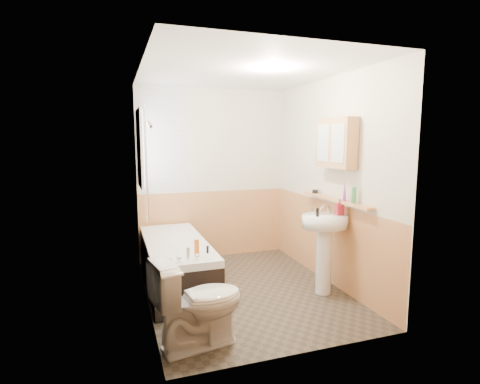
% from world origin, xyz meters
% --- Properties ---
extents(floor, '(2.80, 2.80, 0.00)m').
position_xyz_m(floor, '(0.00, 0.00, 0.00)').
color(floor, '#302922').
rests_on(floor, ground).
extents(ceiling, '(2.80, 2.80, 0.00)m').
position_xyz_m(ceiling, '(0.00, 0.00, 2.50)').
color(ceiling, white).
rests_on(ceiling, ground).
extents(wall_back, '(2.20, 0.02, 2.50)m').
position_xyz_m(wall_back, '(0.00, 1.41, 1.25)').
color(wall_back, beige).
rests_on(wall_back, ground).
extents(wall_front, '(2.20, 0.02, 2.50)m').
position_xyz_m(wall_front, '(0.00, -1.41, 1.25)').
color(wall_front, beige).
rests_on(wall_front, ground).
extents(wall_left, '(0.02, 2.80, 2.50)m').
position_xyz_m(wall_left, '(-1.11, 0.00, 1.25)').
color(wall_left, beige).
rests_on(wall_left, ground).
extents(wall_right, '(0.02, 2.80, 2.50)m').
position_xyz_m(wall_right, '(1.11, 0.00, 1.25)').
color(wall_right, beige).
rests_on(wall_right, ground).
extents(wainscot_right, '(0.01, 2.80, 1.00)m').
position_xyz_m(wainscot_right, '(1.09, 0.00, 0.50)').
color(wainscot_right, tan).
rests_on(wainscot_right, wall_right).
extents(wainscot_front, '(2.20, 0.01, 1.00)m').
position_xyz_m(wainscot_front, '(0.00, -1.39, 0.50)').
color(wainscot_front, tan).
rests_on(wainscot_front, wall_front).
extents(wainscot_back, '(2.20, 0.01, 1.00)m').
position_xyz_m(wainscot_back, '(0.00, 1.39, 0.50)').
color(wainscot_back, tan).
rests_on(wainscot_back, wall_back).
extents(tile_cladding_left, '(0.01, 2.80, 2.50)m').
position_xyz_m(tile_cladding_left, '(-1.09, 0.00, 1.25)').
color(tile_cladding_left, white).
rests_on(tile_cladding_left, wall_left).
extents(tile_return_back, '(0.75, 0.01, 1.50)m').
position_xyz_m(tile_return_back, '(-0.73, 1.39, 1.75)').
color(tile_return_back, white).
rests_on(tile_return_back, wall_back).
extents(window, '(0.03, 0.79, 0.99)m').
position_xyz_m(window, '(-1.06, 0.95, 1.65)').
color(window, white).
rests_on(window, wall_left).
extents(bathtub, '(0.70, 1.83, 0.70)m').
position_xyz_m(bathtub, '(-0.73, 0.42, 0.29)').
color(bathtub, black).
rests_on(bathtub, floor).
extents(shower_riser, '(0.11, 0.09, 1.32)m').
position_xyz_m(shower_riser, '(-1.04, 0.32, 1.59)').
color(shower_riser, silver).
rests_on(shower_riser, wall_left).
extents(toilet, '(0.85, 0.57, 0.77)m').
position_xyz_m(toilet, '(-0.76, -1.00, 0.39)').
color(toilet, white).
rests_on(toilet, floor).
extents(sink, '(0.54, 0.43, 1.03)m').
position_xyz_m(sink, '(0.84, -0.36, 0.66)').
color(sink, white).
rests_on(sink, floor).
extents(pine_shelf, '(0.10, 1.31, 0.03)m').
position_xyz_m(pine_shelf, '(1.04, -0.25, 1.06)').
color(pine_shelf, tan).
rests_on(pine_shelf, wall_right).
extents(medicine_cabinet, '(0.16, 0.63, 0.56)m').
position_xyz_m(medicine_cabinet, '(1.01, -0.27, 1.72)').
color(medicine_cabinet, tan).
rests_on(medicine_cabinet, wall_right).
extents(foam_can, '(0.06, 0.06, 0.18)m').
position_xyz_m(foam_can, '(1.04, -0.60, 1.17)').
color(foam_can, '#388447').
rests_on(foam_can, pine_shelf).
extents(green_bottle, '(0.06, 0.06, 0.22)m').
position_xyz_m(green_bottle, '(1.04, -0.43, 1.19)').
color(green_bottle, purple).
rests_on(green_bottle, pine_shelf).
extents(black_jar, '(0.08, 0.08, 0.05)m').
position_xyz_m(black_jar, '(1.04, 0.22, 1.10)').
color(black_jar, black).
rests_on(black_jar, pine_shelf).
extents(soap_bottle, '(0.11, 0.19, 0.08)m').
position_xyz_m(soap_bottle, '(0.99, -0.42, 0.96)').
color(soap_bottle, maroon).
rests_on(soap_bottle, sink).
extents(clear_bottle, '(0.04, 0.04, 0.10)m').
position_xyz_m(clear_bottle, '(0.71, -0.42, 0.97)').
color(clear_bottle, black).
rests_on(clear_bottle, sink).
extents(blue_gel, '(0.05, 0.03, 0.18)m').
position_xyz_m(blue_gel, '(-0.61, -0.26, 0.64)').
color(blue_gel, orange).
rests_on(blue_gel, bathtub).
extents(cream_jar, '(0.11, 0.11, 0.05)m').
position_xyz_m(cream_jar, '(-0.93, -0.39, 0.58)').
color(cream_jar, silver).
rests_on(cream_jar, bathtub).
extents(orange_bottle, '(0.03, 0.03, 0.08)m').
position_xyz_m(orange_bottle, '(-0.48, -0.19, 0.60)').
color(orange_bottle, black).
rests_on(orange_bottle, bathtub).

